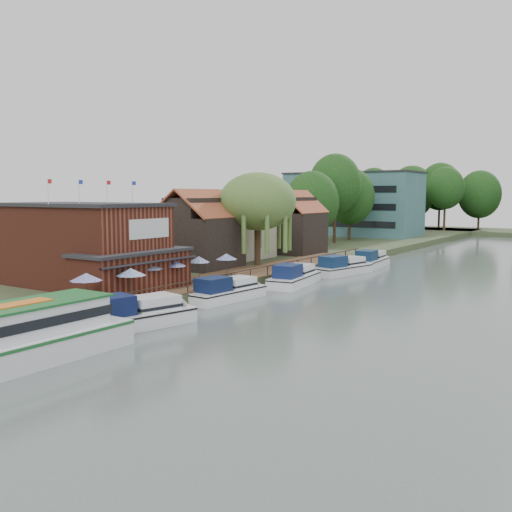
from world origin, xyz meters
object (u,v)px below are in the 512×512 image
Objects in this scene: umbrella_5 at (226,266)px; cruiser_4 at (371,258)px; umbrella_1 at (131,284)px; cruiser_0 at (134,310)px; umbrella_3 at (174,274)px; pub at (95,245)px; hotel_block at (353,204)px; umbrella_0 at (87,290)px; cottage_a at (198,229)px; cottage_c at (293,222)px; cottage_b at (230,224)px; umbrella_4 at (199,269)px; cruiser_2 at (294,274)px; willow at (257,219)px; swan at (51,341)px; cruiser_3 at (343,265)px; umbrella_2 at (149,277)px; cruiser_1 at (227,288)px.

umbrella_5 is 0.25× the size of cruiser_4.
umbrella_1 reaches higher than cruiser_0.
pub is at bearing -154.47° from umbrella_3.
umbrella_0 is (14.67, -77.52, -4.86)m from hotel_block.
cottage_a is 19.03m from cottage_c.
cottage_a is 0.90× the size of cottage_b.
cruiser_4 is (5.22, 27.01, -1.17)m from umbrella_4.
pub is 19.36m from cruiser_2.
cruiser_4 is (12.52, 18.35, -4.13)m from cottage_a.
cottage_a is at bearing 109.63° from umbrella_0.
cruiser_0 is (4.52, -9.08, -1.09)m from umbrella_3.
willow is 27.54m from cruiser_0.
umbrella_5 is at bearing -74.09° from cottage_c.
umbrella_0 is 5.40× the size of swan.
umbrella_4 is 0.25× the size of cruiser_4.
willow reaches higher than cruiser_3.
cruiser_2 is at bearing 3.30° from cottage_a.
umbrella_3 is at bearing 79.56° from umbrella_2.
cottage_b is at bearing -166.61° from cruiser_3.
cottage_c reaches higher than umbrella_2.
umbrella_0 is at bearing -102.16° from cruiser_4.
umbrella_5 is (7.96, -5.41, -2.96)m from cottage_a.
hotel_block is 42.84m from cruiser_4.
cruiser_2 is at bearing 72.10° from umbrella_2.
cottage_c reaches higher than cruiser_2.
umbrella_1 is 6.06m from umbrella_3.
pub is at bearing -80.91° from cottage_b.
hotel_block is at bearing 101.75° from umbrella_1.
willow is 16.39m from cruiser_4.
umbrella_5 is (0.28, 16.11, 0.00)m from umbrella_0.
cruiser_1 is (6.57, -14.52, -5.13)m from willow.
cruiser_2 is at bearing 79.49° from umbrella_0.
umbrella_5 is (1.08, 9.14, 0.00)m from umbrella_2.
willow is at bearing 119.45° from cruiser_0.
umbrella_4 is 1.00× the size of umbrella_5.
umbrella_1 is at bearing -80.24° from umbrella_3.
umbrella_4 is 13.26m from cruiser_0.
cottage_a is at bearing -93.01° from cottage_c.
umbrella_5 is (0.60, 6.55, 0.00)m from umbrella_3.
umbrella_0 is 32.29m from cruiser_3.
pub is 8.42× the size of umbrella_0.
umbrella_3 reaches higher than cruiser_2.
umbrella_3 is 0.24× the size of cruiser_0.
cottage_c is 14.89m from cruiser_3.
cruiser_1 is at bearing 33.31° from umbrella_3.
hotel_block is 37.90m from cottage_c.
cruiser_4 is (5.17, 30.32, -1.17)m from umbrella_3.
umbrella_1 is at bearing -66.08° from umbrella_2.
cottage_b is 1.02× the size of cruiser_2.
umbrella_4 is (-0.05, 3.31, 0.00)m from umbrella_3.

